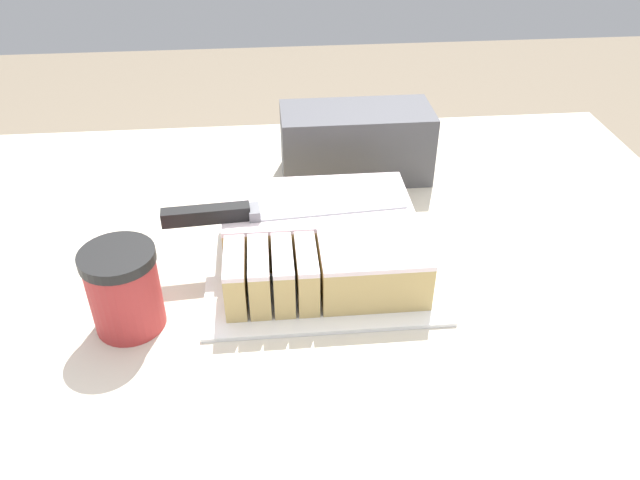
# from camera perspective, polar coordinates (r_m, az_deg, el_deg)

# --- Properties ---
(cake_board) EXTENTS (0.33, 0.31, 0.01)m
(cake_board) POSITION_cam_1_polar(r_m,az_deg,el_deg) (0.93, 0.00, -2.00)
(cake_board) COLOR white
(cake_board) RESTS_ON countertop
(cake) EXTENTS (0.28, 0.25, 0.07)m
(cake) POSITION_cam_1_polar(r_m,az_deg,el_deg) (0.91, 0.17, 0.10)
(cake) COLOR tan
(cake) RESTS_ON cake_board
(knife) EXTENTS (0.35, 0.05, 0.02)m
(knife) POSITION_cam_1_polar(r_m,az_deg,el_deg) (0.89, -7.40, 2.46)
(knife) COLOR silver
(knife) RESTS_ON cake
(coffee_cup) EXTENTS (0.09, 0.09, 0.12)m
(coffee_cup) POSITION_cam_1_polar(r_m,az_deg,el_deg) (0.83, -17.47, -4.32)
(coffee_cup) COLOR #B23333
(coffee_cup) RESTS_ON countertop
(storage_box) EXTENTS (0.27, 0.12, 0.13)m
(storage_box) POSITION_cam_1_polar(r_m,az_deg,el_deg) (1.14, 3.29, 8.83)
(storage_box) COLOR #47474C
(storage_box) RESTS_ON countertop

